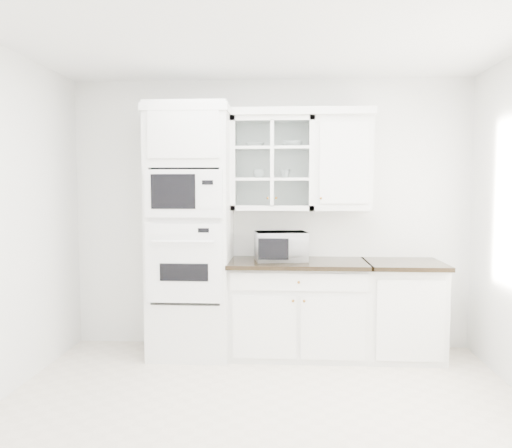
{
  "coord_description": "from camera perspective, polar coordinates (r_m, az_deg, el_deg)",
  "views": [
    {
      "loc": [
        0.16,
        -3.31,
        1.62
      ],
      "look_at": [
        -0.1,
        1.05,
        1.3
      ],
      "focal_mm": 35.0,
      "sensor_mm": 36.0,
      "label": 1
    }
  ],
  "objects": [
    {
      "name": "cup_a",
      "position": [
        4.92,
        0.36,
        5.74
      ],
      "size": [
        0.12,
        0.12,
        0.09
      ],
      "primitive_type": "imported",
      "rotation": [
        0.0,
        0.0,
        0.08
      ],
      "color": "white",
      "rests_on": "upper_cabinet_glass"
    },
    {
      "name": "countertop_microwave",
      "position": [
        4.79,
        2.84,
        -2.54
      ],
      "size": [
        0.54,
        0.47,
        0.28
      ],
      "primitive_type": "imported",
      "rotation": [
        0.0,
        0.0,
        3.3
      ],
      "color": "white",
      "rests_on": "base_cabinet_run"
    },
    {
      "name": "bowl_a",
      "position": [
        4.93,
        -0.13,
        9.0
      ],
      "size": [
        0.19,
        0.19,
        0.05
      ],
      "primitive_type": "imported",
      "rotation": [
        0.0,
        0.0,
        -0.01
      ],
      "color": "white",
      "rests_on": "upper_cabinet_glass"
    },
    {
      "name": "room_shell",
      "position": [
        3.75,
        0.97,
        6.62
      ],
      "size": [
        4.0,
        3.5,
        2.7
      ],
      "color": "white",
      "rests_on": "ground"
    },
    {
      "name": "crown_molding",
      "position": [
        4.93,
        0.65,
        12.52
      ],
      "size": [
        2.14,
        0.38,
        0.07
      ],
      "primitive_type": "cube",
      "color": "white",
      "rests_on": "room_shell"
    },
    {
      "name": "oven_column",
      "position": [
        4.84,
        -7.46,
        -0.84
      ],
      "size": [
        0.76,
        0.68,
        2.4
      ],
      "color": "white",
      "rests_on": "ground"
    },
    {
      "name": "base_cabinet_run",
      "position": [
        4.9,
        4.78,
        -9.49
      ],
      "size": [
        1.32,
        0.67,
        0.92
      ],
      "color": "white",
      "rests_on": "ground"
    },
    {
      "name": "upper_cabinet_glass",
      "position": [
        4.9,
        1.9,
        6.87
      ],
      "size": [
        0.8,
        0.33,
        0.9
      ],
      "color": "white",
      "rests_on": "room_shell"
    },
    {
      "name": "upper_cabinet_solid",
      "position": [
        4.93,
        9.81,
        6.8
      ],
      "size": [
        0.55,
        0.33,
        0.9
      ],
      "primitive_type": "cube",
      "color": "white",
      "rests_on": "room_shell"
    },
    {
      "name": "extra_base_cabinet",
      "position": [
        5.03,
        16.41,
        -9.29
      ],
      "size": [
        0.72,
        0.67,
        0.92
      ],
      "color": "white",
      "rests_on": "ground"
    },
    {
      "name": "ground",
      "position": [
        3.69,
        0.64,
        -21.78
      ],
      "size": [
        4.0,
        3.5,
        0.01
      ],
      "primitive_type": "cube",
      "color": "beige",
      "rests_on": "ground"
    },
    {
      "name": "cup_b",
      "position": [
        4.88,
        3.35,
        5.76
      ],
      "size": [
        0.1,
        0.1,
        0.09
      ],
      "primitive_type": "imported",
      "rotation": [
        0.0,
        0.0,
        0.04
      ],
      "color": "white",
      "rests_on": "upper_cabinet_glass"
    },
    {
      "name": "bowl_b",
      "position": [
        4.93,
        4.17,
        9.06
      ],
      "size": [
        0.21,
        0.21,
        0.06
      ],
      "primitive_type": "imported",
      "rotation": [
        0.0,
        0.0,
        0.13
      ],
      "color": "white",
      "rests_on": "upper_cabinet_glass"
    }
  ]
}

